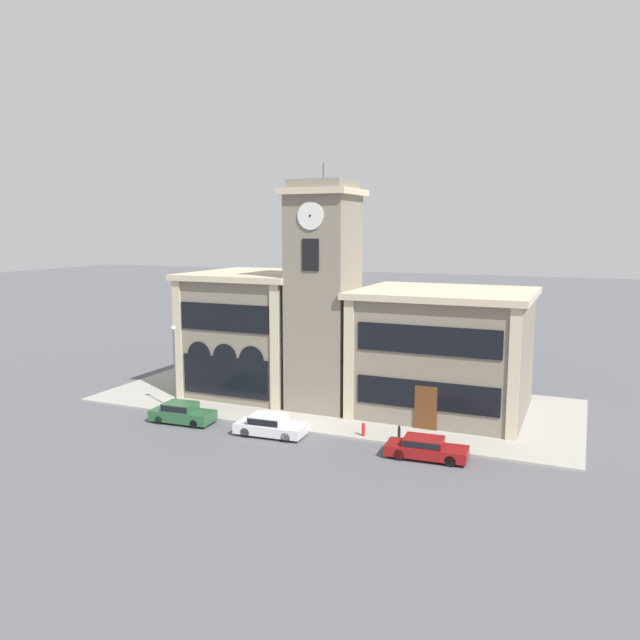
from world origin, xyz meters
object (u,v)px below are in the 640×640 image
at_px(parked_car_near, 182,412).
at_px(parked_car_far, 426,448).
at_px(street_lamp, 174,356).
at_px(bollard, 399,434).
at_px(parked_car_mid, 269,425).
at_px(fire_hydrant, 363,429).

relative_size(parked_car_near, parked_car_far, 0.94).
xyz_separation_m(street_lamp, bollard, (16.90, -0.15, -3.54)).
bearing_deg(parked_car_near, bollard, 2.96).
height_order(parked_car_mid, bollard, parked_car_mid).
bearing_deg(parked_car_far, street_lamp, 170.51).
distance_m(parked_car_far, fire_hydrant, 4.95).
xyz_separation_m(parked_car_mid, fire_hydrant, (5.74, 1.96, -0.14)).
distance_m(parked_car_mid, bollard, 8.35).
bearing_deg(bollard, parked_car_near, -173.29).
xyz_separation_m(parked_car_near, bollard, (14.99, 1.76, -0.06)).
relative_size(parked_car_far, street_lamp, 0.77).
bearing_deg(parked_car_far, parked_car_mid, 176.26).
bearing_deg(parked_car_far, parked_car_near, 176.26).
bearing_deg(parked_car_near, parked_car_far, -3.74).
relative_size(parked_car_far, fire_hydrant, 5.52).
height_order(bollard, fire_hydrant, bollard).
distance_m(parked_car_mid, fire_hydrant, 6.07).
relative_size(street_lamp, fire_hydrant, 7.18).
xyz_separation_m(parked_car_near, parked_car_far, (17.11, -0.00, -0.07)).
xyz_separation_m(parked_car_near, fire_hydrant, (12.57, 1.96, -0.16)).
xyz_separation_m(parked_car_near, street_lamp, (-1.91, 1.91, 3.47)).
bearing_deg(parked_car_far, fire_hydrant, 152.88).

